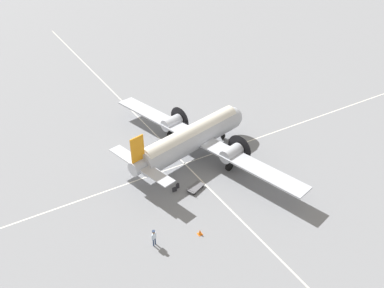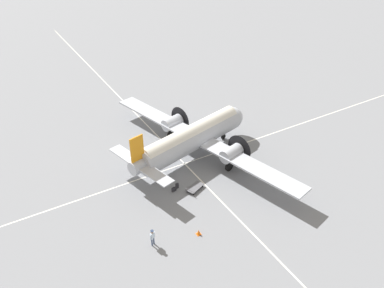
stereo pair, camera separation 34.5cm
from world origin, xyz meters
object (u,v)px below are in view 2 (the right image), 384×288
at_px(crew_foreground, 152,236).
at_px(suitcase_near_door, 174,189).
at_px(airliner_main, 195,136).
at_px(baggage_cart, 195,187).
at_px(suitcase_upright_spare, 177,186).
at_px(traffic_cone, 199,232).

bearing_deg(crew_foreground, suitcase_near_door, 23.40).
xyz_separation_m(airliner_main, crew_foreground, (-10.12, -9.88, -1.54)).
bearing_deg(airliner_main, baggage_cart, -135.21).
relative_size(crew_foreground, suitcase_upright_spare, 2.66).
height_order(airliner_main, baggage_cart, airliner_main).
bearing_deg(suitcase_upright_spare, baggage_cart, -38.24).
height_order(suitcase_near_door, suitcase_upright_spare, suitcase_upright_spare).
relative_size(airliner_main, traffic_cone, 50.75).
relative_size(airliner_main, suitcase_near_door, 50.47).
distance_m(airliner_main, traffic_cone, 12.66).
xyz_separation_m(airliner_main, baggage_cart, (-3.20, -5.37, -2.33)).
height_order(baggage_cart, traffic_cone, baggage_cart).
bearing_deg(traffic_cone, suitcase_upright_spare, 77.80).
relative_size(crew_foreground, traffic_cone, 3.13).
distance_m(suitcase_near_door, suitcase_upright_spare, 0.62).
relative_size(airliner_main, suitcase_upright_spare, 43.24).
bearing_deg(suitcase_near_door, airliner_main, 40.98).
bearing_deg(baggage_cart, suitcase_near_door, 133.84).
bearing_deg(suitcase_upright_spare, airliner_main, 42.13).
relative_size(airliner_main, crew_foreground, 16.24).
distance_m(suitcase_upright_spare, traffic_cone, 6.79).
distance_m(baggage_cart, traffic_cone, 6.20).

